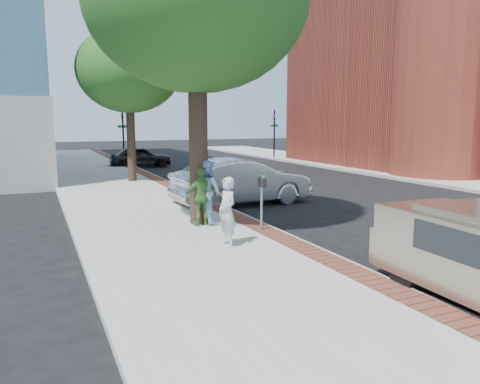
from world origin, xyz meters
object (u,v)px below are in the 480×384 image
person_officer (207,192)px  bg_car (141,157)px  person_gray (227,212)px  sedan_silver (242,182)px  person_green (201,197)px  parking_meter (262,191)px

person_officer → bg_car: size_ratio=0.45×
person_gray → sedan_silver: 6.21m
person_green → bg_car: bearing=-104.4°
person_gray → person_green: (0.16, 2.25, -0.00)m
person_officer → sedan_silver: 3.92m
person_gray → person_green: 2.26m
parking_meter → bg_car: (0.99, 19.57, -0.54)m
parking_meter → person_officer: size_ratio=0.83×
person_green → person_officer: bearing=-147.2°
person_gray → person_green: size_ratio=1.00×
person_officer → bg_car: 18.30m
person_officer → sedan_silver: bearing=-62.3°
sedan_silver → bg_car: 15.14m
sedan_silver → bg_car: size_ratio=1.28×
parking_meter → person_officer: person_officer is taller
sedan_silver → person_officer: bearing=137.2°
sedan_silver → bg_car: (-0.43, 15.13, -0.16)m
person_officer → person_green: (-0.24, -0.20, -0.09)m
sedan_silver → bg_car: bearing=-2.6°
person_green → sedan_silver: (2.68, 3.26, -0.12)m
person_officer → person_green: size_ratio=1.12×
parking_meter → person_gray: size_ratio=0.92×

